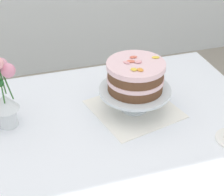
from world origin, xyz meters
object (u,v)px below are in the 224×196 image
at_px(layer_cake, 136,76).
at_px(flower_vase, 4,95).
at_px(dining_table, 97,155).
at_px(cake_stand, 135,92).

relative_size(layer_cake, flower_vase, 0.71).
distance_m(dining_table, cake_stand, 0.29).
bearing_deg(cake_stand, layer_cake, -61.64).
bearing_deg(cake_stand, dining_table, -147.49).
xyz_separation_m(cake_stand, flower_vase, (-0.50, 0.04, 0.05)).
xyz_separation_m(layer_cake, flower_vase, (-0.50, 0.04, -0.02)).
bearing_deg(layer_cake, cake_stand, 118.36).
bearing_deg(flower_vase, cake_stand, -5.06).
height_order(layer_cake, flower_vase, flower_vase).
bearing_deg(dining_table, layer_cake, 32.51).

